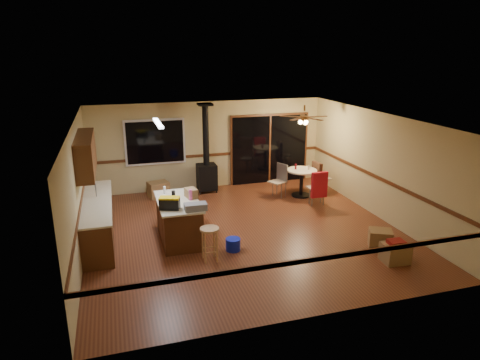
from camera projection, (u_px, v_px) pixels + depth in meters
name	position (u px, v px, depth m)	size (l,w,h in m)	color
floor	(244.00, 231.00, 9.95)	(7.00, 7.00, 0.00)	brown
ceiling	(244.00, 120.00, 9.19)	(7.00, 7.00, 0.00)	silver
wall_back	(209.00, 145.00, 12.77)	(7.00, 7.00, 0.00)	tan
wall_front	(313.00, 242.00, 6.36)	(7.00, 7.00, 0.00)	tan
wall_left	(78.00, 192.00, 8.61)	(7.00, 7.00, 0.00)	tan
wall_right	(379.00, 166.00, 10.52)	(7.00, 7.00, 0.00)	tan
chair_rail	(244.00, 190.00, 9.66)	(7.00, 7.00, 0.08)	#522A14
window	(155.00, 142.00, 12.23)	(1.72, 0.10, 1.32)	black
sliding_door	(269.00, 149.00, 13.32)	(2.52, 0.10, 2.10)	black
lower_cabinets	(98.00, 221.00, 9.41)	(0.60, 3.00, 0.86)	#532D15
countertop	(96.00, 202.00, 9.28)	(0.64, 3.04, 0.04)	beige
upper_cabinets	(86.00, 154.00, 9.12)	(0.35, 2.00, 0.80)	#532D15
kitchen_island	(179.00, 220.00, 9.41)	(0.88, 1.68, 0.90)	#482512
wood_stove	(207.00, 168.00, 12.47)	(0.55, 0.50, 2.52)	black
ceiling_fan	(304.00, 119.00, 11.67)	(0.24, 0.24, 0.55)	brown
fluorescent_strip	(158.00, 123.00, 8.98)	(0.10, 1.20, 0.04)	white
toolbox_grey	(196.00, 207.00, 8.72)	(0.46, 0.25, 0.14)	slate
toolbox_black	(170.00, 204.00, 8.77)	(0.41, 0.21, 0.22)	black
toolbox_yellow_lid	(169.00, 198.00, 8.73)	(0.41, 0.22, 0.03)	gold
box_on_island	(191.00, 193.00, 9.46)	(0.22, 0.30, 0.20)	olive
bottle_dark	(174.00, 197.00, 9.14)	(0.07, 0.07, 0.26)	black
bottle_pink	(190.00, 195.00, 9.29)	(0.08, 0.08, 0.24)	#D84C8C
bottle_white	(165.00, 190.00, 9.70)	(0.06, 0.06, 0.17)	white
bar_stool	(210.00, 244.00, 8.48)	(0.38, 0.38, 0.69)	tan
blue_bucket	(233.00, 244.00, 8.96)	(0.31, 0.31, 0.26)	#0D1EC3
dining_table	(302.00, 178.00, 12.17)	(0.86, 0.86, 0.78)	black
glass_red	(296.00, 167.00, 12.12)	(0.06, 0.06, 0.16)	#590C14
glass_cream	(309.00, 168.00, 12.08)	(0.05, 0.05, 0.12)	beige
chair_left	(280.00, 177.00, 12.12)	(0.53, 0.53, 0.51)	tan
chair_near	(319.00, 185.00, 11.37)	(0.44, 0.46, 0.70)	tan
chair_right	(318.00, 174.00, 12.32)	(0.49, 0.45, 0.70)	tan
box_under_window	(159.00, 189.00, 12.17)	(0.55, 0.44, 0.44)	olive
box_corner_a	(395.00, 253.00, 8.46)	(0.50, 0.42, 0.38)	olive
box_corner_b	(380.00, 239.00, 9.10)	(0.47, 0.40, 0.38)	olive
box_small_red	(396.00, 242.00, 8.39)	(0.31, 0.26, 0.08)	maroon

